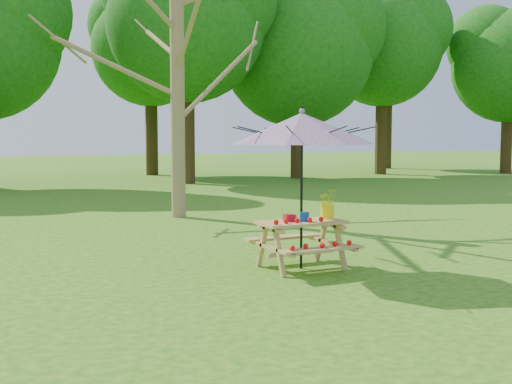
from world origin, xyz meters
name	(u,v)px	position (x,y,z in m)	size (l,w,h in m)	color
picnic_table	(301,245)	(2.69, 4.66, 0.33)	(1.20, 1.32, 0.67)	#AD844E
patio_umbrella	(302,129)	(2.69, 4.67, 1.95)	(2.15, 2.15, 2.25)	black
produce_bins	(296,217)	(2.62, 4.69, 0.72)	(0.32, 0.39, 0.13)	#B80E24
tomatoes_row	(298,221)	(2.54, 4.49, 0.71)	(0.77, 0.13, 0.07)	red
flower_bucket	(327,203)	(3.15, 4.73, 0.89)	(0.29, 0.27, 0.42)	yellow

